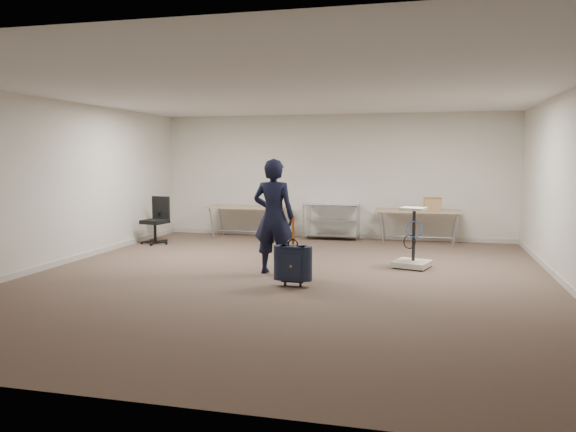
# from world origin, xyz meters

# --- Properties ---
(ground) EXTENTS (9.00, 9.00, 0.00)m
(ground) POSITION_xyz_m (0.00, 0.00, 0.00)
(ground) COLOR #45342A
(ground) RESTS_ON ground
(room_shell) EXTENTS (8.00, 9.00, 9.00)m
(room_shell) POSITION_xyz_m (0.00, 1.38, 0.05)
(room_shell) COLOR beige
(room_shell) RESTS_ON ground
(folding_table_left) EXTENTS (1.80, 0.75, 0.73)m
(folding_table_left) POSITION_xyz_m (-1.90, 3.95, 0.68)
(folding_table_left) COLOR #9E7E61
(folding_table_left) RESTS_ON ground
(folding_table_right) EXTENTS (1.80, 0.75, 0.73)m
(folding_table_right) POSITION_xyz_m (1.90, 3.95, 0.68)
(folding_table_right) COLOR #9E7E61
(folding_table_right) RESTS_ON ground
(wire_shelf) EXTENTS (1.22, 0.47, 0.80)m
(wire_shelf) POSITION_xyz_m (0.00, 4.20, 0.44)
(wire_shelf) COLOR silver
(wire_shelf) RESTS_ON ground
(person) EXTENTS (0.68, 0.46, 1.82)m
(person) POSITION_xyz_m (-0.27, 0.30, 0.91)
(person) COLOR black
(person) RESTS_ON ground
(suitcase) EXTENTS (0.36, 0.21, 0.98)m
(suitcase) POSITION_xyz_m (0.23, -0.50, 0.33)
(suitcase) COLOR black
(suitcase) RESTS_ON ground
(office_chair) EXTENTS (0.61, 0.61, 1.00)m
(office_chair) POSITION_xyz_m (-3.54, 2.69, 0.30)
(office_chair) COLOR black
(office_chair) RESTS_ON ground
(equipment_cart) EXTENTS (0.69, 0.69, 1.01)m
(equipment_cart) POSITION_xyz_m (1.85, 1.32, 0.27)
(equipment_cart) COLOR #EEEBCC
(equipment_cart) RESTS_ON ground
(cardboard_box) EXTENTS (0.37, 0.29, 0.26)m
(cardboard_box) POSITION_xyz_m (2.19, 3.98, 0.86)
(cardboard_box) COLOR #9C7D49
(cardboard_box) RESTS_ON folding_table_right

